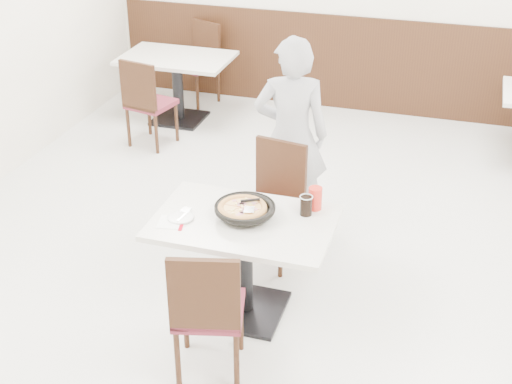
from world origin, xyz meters
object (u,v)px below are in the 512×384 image
(chair_far, at_px, (270,207))
(diner_person, at_px, (291,136))
(main_table, at_px, (244,267))
(bg_table_left, at_px, (178,89))
(side_plate, at_px, (181,217))
(red_cup, at_px, (315,198))
(bg_chair_left_far, at_px, (196,64))
(pizza_pan, at_px, (245,212))
(cola_glass, at_px, (306,206))
(pizza, at_px, (242,210))
(chair_near, at_px, (209,307))
(bg_chair_left_near, at_px, (151,102))

(chair_far, height_order, diner_person, diner_person)
(main_table, height_order, bg_table_left, same)
(side_plate, relative_size, red_cup, 1.09)
(red_cup, distance_m, bg_chair_left_far, 4.10)
(side_plate, xyz_separation_m, diner_person, (0.41, 1.35, 0.07))
(main_table, height_order, pizza_pan, pizza_pan)
(cola_glass, relative_size, bg_table_left, 0.11)
(main_table, height_order, cola_glass, cola_glass)
(pizza, distance_m, cola_glass, 0.43)
(main_table, bearing_deg, cola_glass, 27.49)
(bg_table_left, bearing_deg, chair_far, -53.83)
(bg_chair_left_far, bearing_deg, pizza_pan, 139.40)
(red_cup, bearing_deg, cola_glass, -112.75)
(side_plate, distance_m, bg_table_left, 3.55)
(chair_near, distance_m, pizza_pan, 0.73)
(cola_glass, xyz_separation_m, bg_table_left, (-2.18, 2.94, -0.44))
(chair_near, xyz_separation_m, diner_person, (0.02, 1.86, 0.35))
(pizza, height_order, bg_chair_left_near, bg_chair_left_near)
(pizza_pan, height_order, red_cup, red_cup)
(side_plate, relative_size, bg_table_left, 0.15)
(main_table, height_order, chair_near, chair_near)
(pizza_pan, xyz_separation_m, bg_table_left, (-1.80, 3.09, -0.42))
(main_table, relative_size, red_cup, 7.50)
(bg_chair_left_near, bearing_deg, side_plate, -49.12)
(chair_far, xyz_separation_m, diner_person, (0.01, 0.55, 0.35))
(chair_near, relative_size, bg_chair_left_near, 1.00)
(chair_near, distance_m, red_cup, 1.07)
(pizza_pan, bearing_deg, bg_chair_left_far, 116.08)
(red_cup, distance_m, bg_table_left, 3.64)
(chair_near, height_order, bg_table_left, chair_near)
(pizza, height_order, side_plate, pizza)
(chair_near, xyz_separation_m, bg_table_left, (-1.77, 3.75, -0.10))
(red_cup, xyz_separation_m, diner_person, (-0.42, 0.95, -0.00))
(bg_table_left, relative_size, bg_chair_left_far, 1.26)
(chair_near, xyz_separation_m, bg_chair_left_far, (-1.78, 4.33, 0.00))
(chair_near, height_order, side_plate, chair_near)
(pizza, relative_size, diner_person, 0.19)
(pizza_pan, bearing_deg, red_cup, 30.68)
(diner_person, bearing_deg, bg_chair_left_far, -68.10)
(pizza_pan, xyz_separation_m, bg_chair_left_near, (-1.81, 2.40, -0.32))
(chair_near, bearing_deg, main_table, 73.14)
(cola_glass, height_order, red_cup, red_cup)
(side_plate, bearing_deg, bg_chair_left_near, 118.82)
(pizza_pan, xyz_separation_m, red_cup, (0.42, 0.25, 0.04))
(pizza_pan, distance_m, bg_chair_left_near, 3.02)
(pizza_pan, distance_m, red_cup, 0.49)
(diner_person, distance_m, bg_chair_left_near, 2.20)
(side_plate, xyz_separation_m, bg_chair_left_far, (-1.40, 3.82, -0.28))
(pizza, relative_size, bg_chair_left_near, 0.34)
(chair_near, bearing_deg, red_cup, 49.60)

